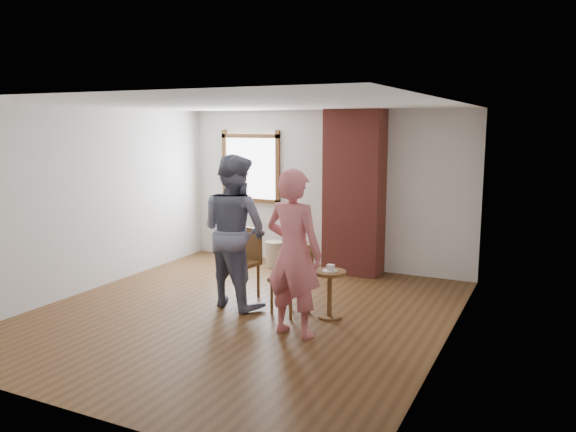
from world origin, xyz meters
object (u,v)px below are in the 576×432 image
object	(u,v)px
stoneware_crock	(275,254)
person_pink	(293,253)
side_table	(330,286)
dining_chair_left	(243,258)
man	(235,231)
dining_chair_right	(294,275)

from	to	relation	value
stoneware_crock	person_pink	distance (m)	3.21
stoneware_crock	side_table	size ratio (longest dim) A/B	0.71
stoneware_crock	dining_chair_left	distance (m)	1.73
stoneware_crock	man	bearing A→B (deg)	-77.22
side_table	dining_chair_right	bearing A→B (deg)	178.75
stoneware_crock	dining_chair_right	size ratio (longest dim) A/B	0.48
stoneware_crock	man	size ratio (longest dim) A/B	0.21
stoneware_crock	dining_chair_right	bearing A→B (deg)	-56.86
person_pink	man	bearing A→B (deg)	-22.15
person_pink	side_table	bearing A→B (deg)	-96.89
dining_chair_right	person_pink	world-z (taller)	person_pink
dining_chair_left	dining_chair_right	distance (m)	0.98
dining_chair_right	person_pink	distance (m)	0.89
dining_chair_right	stoneware_crock	bearing A→B (deg)	141.48
dining_chair_left	side_table	world-z (taller)	dining_chair_left
dining_chair_right	person_pink	bearing A→B (deg)	-47.17
man	dining_chair_left	bearing A→B (deg)	-59.74
side_table	man	distance (m)	1.44
dining_chair_right	person_pink	xyz separation A→B (m)	(0.32, -0.70, 0.45)
dining_chair_left	side_table	size ratio (longest dim) A/B	1.59
dining_chair_left	man	xyz separation A→B (m)	(0.10, -0.38, 0.46)
dining_chair_left	person_pink	bearing A→B (deg)	-29.69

